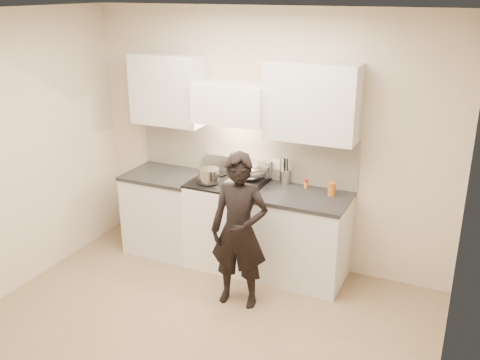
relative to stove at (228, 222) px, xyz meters
name	(u,v)px	position (x,y,z in m)	size (l,w,h in m)	color
ground_plane	(188,341)	(0.30, -1.42, -0.47)	(4.00, 4.00, 0.00)	#8A6F4F
room_shell	(198,151)	(0.24, -1.05, 1.12)	(4.04, 3.54, 2.70)	beige
stove	(228,222)	(0.00, 0.00, 0.00)	(0.76, 0.65, 0.96)	white
counter_right	(301,237)	(0.83, 0.00, -0.01)	(0.92, 0.67, 0.92)	silver
counter_left	(166,211)	(-0.78, 0.00, -0.01)	(0.82, 0.67, 0.92)	silver
wok	(250,169)	(0.20, 0.12, 0.59)	(0.39, 0.49, 0.32)	#AFAFB1
stock_pot	(209,175)	(-0.15, -0.14, 0.56)	(0.29, 0.28, 0.14)	#AFAFB1
utensil_crock	(285,176)	(0.54, 0.25, 0.53)	(0.10, 0.10, 0.28)	silver
spice_jar	(306,184)	(0.79, 0.21, 0.49)	(0.04, 0.04, 0.09)	orange
oil_glass	(332,189)	(1.09, 0.11, 0.51)	(0.08, 0.08, 0.14)	#A75C18
person	(239,231)	(0.44, -0.68, 0.27)	(0.55, 0.36, 1.50)	black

